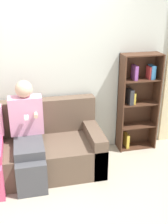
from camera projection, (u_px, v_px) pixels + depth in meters
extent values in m
plane|color=#B2A893|center=(42.00, 193.00, 3.40)|extent=(14.00, 14.00, 0.00)
cube|color=silver|center=(30.00, 70.00, 3.78)|extent=(10.00, 0.06, 2.55)
cube|color=brown|center=(21.00, 163.00, 3.62)|extent=(2.16, 0.66, 0.42)
cube|color=brown|center=(19.00, 132.00, 3.91)|extent=(2.16, 0.18, 0.90)
cube|color=brown|center=(95.00, 149.00, 3.80)|extent=(0.18, 0.66, 0.57)
cube|color=#47474C|center=(32.00, 180.00, 3.30)|extent=(0.36, 0.12, 0.42)
cube|color=#47474C|center=(29.00, 148.00, 3.45)|extent=(0.36, 0.45, 0.11)
cube|color=#E599BC|center=(26.00, 115.00, 3.62)|extent=(0.43, 0.19, 0.50)
sphere|color=beige|center=(24.00, 89.00, 3.48)|extent=(0.22, 0.22, 0.22)
cylinder|color=beige|center=(36.00, 115.00, 3.50)|extent=(0.05, 0.10, 0.05)
cube|color=white|center=(26.00, 118.00, 3.43)|extent=(0.05, 0.12, 0.02)
cube|color=#4C2D1E|center=(121.00, 105.00, 4.09)|extent=(0.02, 0.26, 1.46)
cube|color=#4C2D1E|center=(156.00, 102.00, 4.21)|extent=(0.02, 0.26, 1.46)
cube|color=#4C2D1E|center=(135.00, 100.00, 4.26)|extent=(0.57, 0.02, 1.46)
cube|color=#4C2D1E|center=(135.00, 146.00, 4.43)|extent=(0.54, 0.23, 0.02)
cube|color=#4C2D1E|center=(137.00, 125.00, 4.29)|extent=(0.54, 0.23, 0.02)
cube|color=#4C2D1E|center=(138.00, 103.00, 4.15)|extent=(0.54, 0.23, 0.02)
cube|color=#4C2D1E|center=(140.00, 80.00, 4.01)|extent=(0.54, 0.23, 0.02)
cube|color=#4C2D1E|center=(142.00, 54.00, 3.87)|extent=(0.54, 0.23, 0.02)
cube|color=gold|center=(133.00, 98.00, 4.10)|extent=(0.05, 0.13, 0.17)
cube|color=teal|center=(152.00, 72.00, 4.00)|extent=(0.06, 0.16, 0.19)
cube|color=#C63838|center=(149.00, 73.00, 4.00)|extent=(0.05, 0.14, 0.18)
cube|color=#333338|center=(130.00, 96.00, 4.07)|extent=(0.06, 0.18, 0.22)
cube|color=#934CA3|center=(135.00, 72.00, 3.95)|extent=(0.05, 0.16, 0.20)
cube|color=gold|center=(126.00, 140.00, 4.35)|extent=(0.04, 0.16, 0.22)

